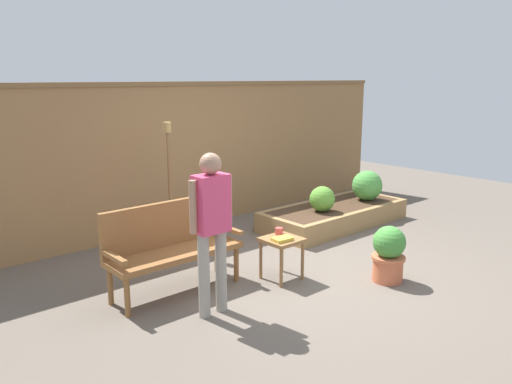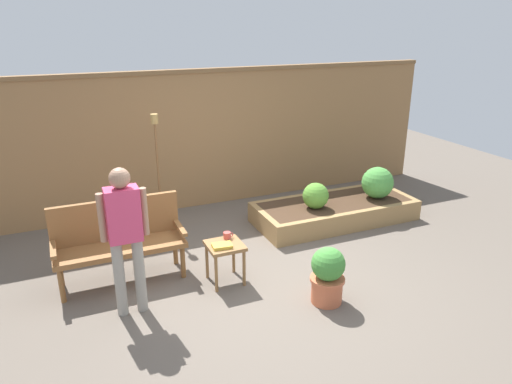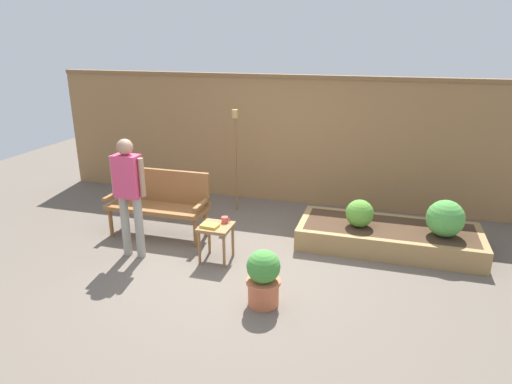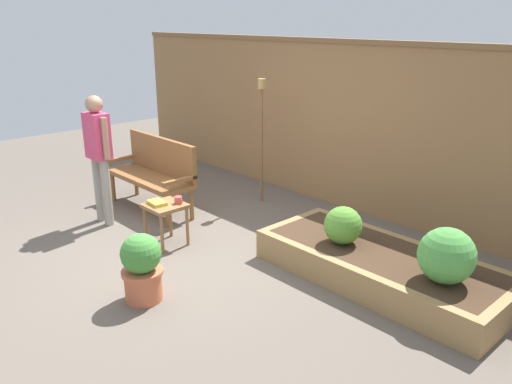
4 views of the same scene
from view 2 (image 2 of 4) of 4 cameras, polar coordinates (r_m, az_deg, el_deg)
ground_plane at (r=5.59m, az=0.27°, el=-10.64°), size 14.00×14.00×0.00m
fence_back at (r=7.47m, az=-7.80°, el=6.26°), size 8.40×0.14×2.16m
garden_bench at (r=5.62m, az=-16.23°, el=-5.02°), size 1.44×0.48×0.94m
side_table at (r=5.40m, az=-3.76°, el=-7.05°), size 0.40×0.40×0.48m
cup_on_table at (r=5.47m, az=-3.47°, el=-5.22°), size 0.12×0.09×0.08m
book_on_table at (r=5.28m, az=-4.10°, el=-6.47°), size 0.23×0.17×0.04m
potted_boxwood at (r=5.11m, az=8.61°, el=-9.79°), size 0.37×0.37×0.63m
raised_planter_bed at (r=7.19m, az=9.42°, el=-2.27°), size 2.40×1.00×0.30m
shrub_near_bench at (r=6.80m, az=7.19°, el=-0.46°), size 0.37×0.37×0.37m
shrub_far_corner at (r=7.36m, az=14.41°, el=1.09°), size 0.48×0.48×0.48m
tiki_torch at (r=6.65m, az=-11.85°, el=4.77°), size 0.10×0.10×1.66m
person_by_bench at (r=4.79m, az=-15.49°, el=-4.36°), size 0.47×0.20×1.56m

